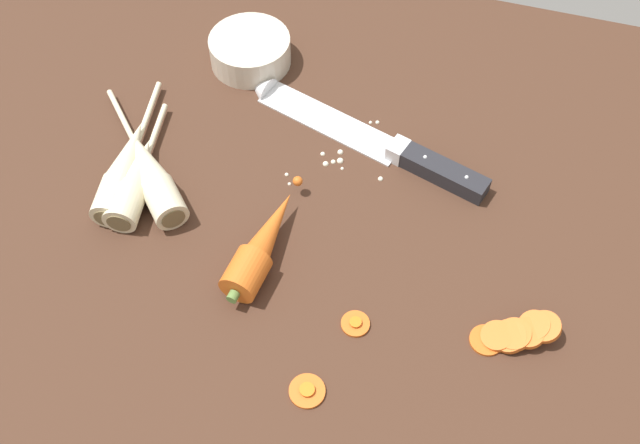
# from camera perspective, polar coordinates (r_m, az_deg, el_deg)

# --- Properties ---
(ground_plane) EXTENTS (1.20, 0.90, 0.04)m
(ground_plane) POSITION_cam_1_polar(r_m,az_deg,el_deg) (0.88, 0.37, -0.28)
(ground_plane) COLOR #42281C
(chefs_knife) EXTENTS (0.34, 0.13, 0.04)m
(chefs_knife) POSITION_cam_1_polar(r_m,az_deg,el_deg) (0.94, 2.96, 6.88)
(chefs_knife) COLOR silver
(chefs_knife) RESTS_ON ground_plane
(whole_carrot) EXTENTS (0.06, 0.18, 0.04)m
(whole_carrot) POSITION_cam_1_polar(r_m,az_deg,el_deg) (0.82, -4.51, -1.79)
(whole_carrot) COLOR #D6601E
(whole_carrot) RESTS_ON ground_plane
(parsnip_front) EXTENTS (0.18, 0.19, 0.04)m
(parsnip_front) POSITION_cam_1_polar(r_m,az_deg,el_deg) (0.91, -12.99, 3.78)
(parsnip_front) COLOR beige
(parsnip_front) RESTS_ON ground_plane
(parsnip_mid_left) EXTENTS (0.06, 0.23, 0.04)m
(parsnip_mid_left) POSITION_cam_1_polar(r_m,az_deg,el_deg) (0.92, -14.86, 4.00)
(parsnip_mid_left) COLOR beige
(parsnip_mid_left) RESTS_ON ground_plane
(parsnip_mid_right) EXTENTS (0.06, 0.20, 0.04)m
(parsnip_mid_right) POSITION_cam_1_polar(r_m,az_deg,el_deg) (0.90, -14.12, 3.15)
(parsnip_mid_right) COLOR beige
(parsnip_mid_right) RESTS_ON ground_plane
(carrot_slice_stack) EXTENTS (0.09, 0.06, 0.03)m
(carrot_slice_stack) POSITION_cam_1_polar(r_m,az_deg,el_deg) (0.80, 14.88, -8.31)
(carrot_slice_stack) COLOR #D6601E
(carrot_slice_stack) RESTS_ON ground_plane
(carrot_slice_stray_near) EXTENTS (0.03, 0.03, 0.01)m
(carrot_slice_stray_near) POSITION_cam_1_polar(r_m,az_deg,el_deg) (0.79, 2.75, -7.80)
(carrot_slice_stray_near) COLOR #D6601E
(carrot_slice_stray_near) RESTS_ON ground_plane
(carrot_slice_stray_mid) EXTENTS (0.04, 0.04, 0.01)m
(carrot_slice_stray_mid) POSITION_cam_1_polar(r_m,az_deg,el_deg) (0.76, -1.00, -12.87)
(carrot_slice_stray_mid) COLOR #D6601E
(carrot_slice_stray_mid) RESTS_ON ground_plane
(prep_bowl) EXTENTS (0.11, 0.11, 0.04)m
(prep_bowl) POSITION_cam_1_polar(r_m,az_deg,el_deg) (1.03, -5.42, 13.11)
(prep_bowl) COLOR beige
(prep_bowl) RESTS_ON ground_plane
(mince_crumbs) EXTENTS (0.15, 0.13, 0.01)m
(mince_crumbs) POSITION_cam_1_polar(r_m,az_deg,el_deg) (0.92, 2.57, 5.01)
(mince_crumbs) COLOR silver
(mince_crumbs) RESTS_ON ground_plane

